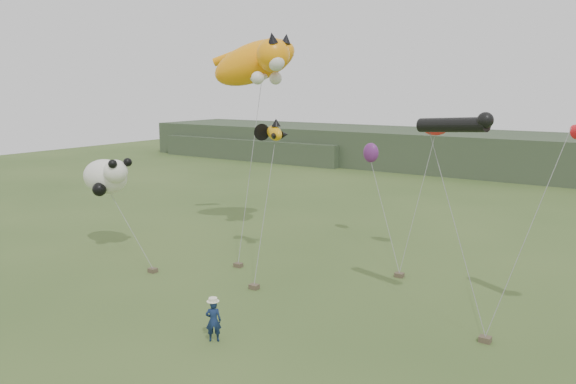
{
  "coord_description": "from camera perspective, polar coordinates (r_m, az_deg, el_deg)",
  "views": [
    {
      "loc": [
        11.38,
        -14.69,
        8.63
      ],
      "look_at": [
        -0.32,
        3.0,
        4.69
      ],
      "focal_mm": 35.0,
      "sensor_mm": 36.0,
      "label": 1
    }
  ],
  "objects": [
    {
      "name": "misc_kites",
      "position": [
        29.64,
        11.57,
        5.17
      ],
      "size": [
        5.42,
        2.84,
        2.6
      ],
      "color": "red",
      "rests_on": "ground"
    },
    {
      "name": "festival_attendant",
      "position": [
        19.97,
        -7.58,
        -12.84
      ],
      "size": [
        0.64,
        0.6,
        1.48
      ],
      "primitive_type": "imported",
      "rotation": [
        0.0,
        0.0,
        3.77
      ],
      "color": "#132348",
      "rests_on": "ground"
    },
    {
      "name": "headland",
      "position": [
        61.49,
        19.68,
        3.66
      ],
      "size": [
        90.0,
        13.0,
        4.0
      ],
      "color": "#2D3D28",
      "rests_on": "ground"
    },
    {
      "name": "fish_kite",
      "position": [
        27.31,
        -1.94,
        6.11
      ],
      "size": [
        2.34,
        1.52,
        1.15
      ],
      "color": "orange",
      "rests_on": "ground"
    },
    {
      "name": "panda_kite",
      "position": [
        31.16,
        -17.94,
        1.54
      ],
      "size": [
        3.26,
        2.11,
        2.02
      ],
      "color": "white",
      "rests_on": "ground"
    },
    {
      "name": "tube_kites",
      "position": [
        21.01,
        23.74,
        6.41
      ],
      "size": [
        7.8,
        3.14,
        1.26
      ],
      "color": "black",
      "rests_on": "ground"
    },
    {
      "name": "ground",
      "position": [
        20.49,
        -4.02,
        -14.4
      ],
      "size": [
        120.0,
        120.0,
        0.0
      ],
      "primitive_type": "plane",
      "color": "#385123",
      "rests_on": "ground"
    },
    {
      "name": "sandbag_anchors",
      "position": [
        25.09,
        0.75,
        -9.33
      ],
      "size": [
        15.54,
        6.14,
        0.2
      ],
      "color": "brown",
      "rests_on": "ground"
    },
    {
      "name": "cat_kite",
      "position": [
        31.91,
        -3.05,
        13.09
      ],
      "size": [
        6.36,
        4.54,
        3.66
      ],
      "color": "orange",
      "rests_on": "ground"
    }
  ]
}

